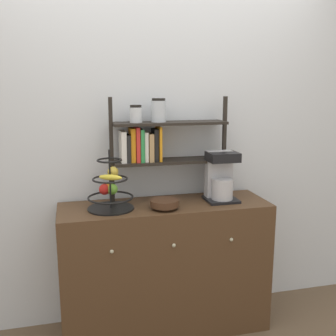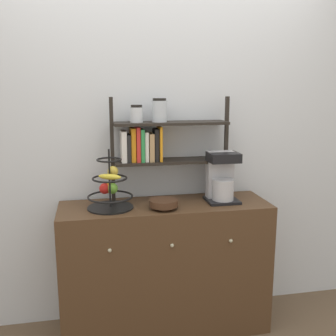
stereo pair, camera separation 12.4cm
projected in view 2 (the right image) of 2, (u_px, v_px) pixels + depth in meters
name	position (u px, v px, depth m)	size (l,w,h in m)	color
wall_back	(158.00, 140.00, 2.79)	(7.00, 0.05, 2.60)	silver
sideboard	(165.00, 267.00, 2.70)	(1.40, 0.46, 0.91)	#4C331E
coffee_maker	(221.00, 177.00, 2.66)	(0.21, 0.21, 0.34)	black
fruit_stand	(110.00, 189.00, 2.52)	(0.30, 0.30, 0.38)	black
wooden_bowl	(164.00, 203.00, 2.51)	(0.18, 0.18, 0.06)	#422819
shelf_hutch	(155.00, 140.00, 2.64)	(0.82, 0.20, 0.70)	black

